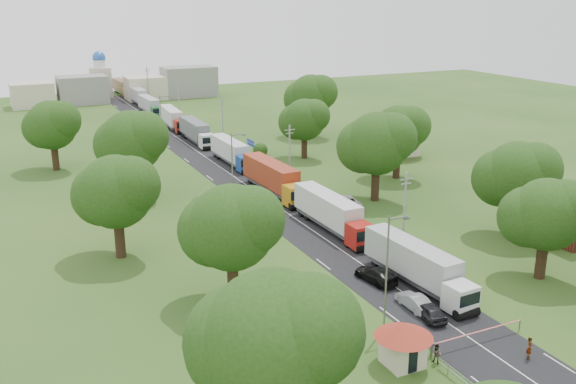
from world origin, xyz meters
TOP-DOWN VIEW (x-y plane):
  - ground at (0.00, 0.00)m, footprint 260.00×260.00m
  - road at (0.00, 20.00)m, footprint 8.00×200.00m
  - boom_barrier at (-1.36, -25.00)m, footprint 9.22×0.35m
  - guard_booth at (-7.20, -25.00)m, footprint 4.40×4.40m
  - info_sign at (5.20, 35.00)m, footprint 0.12×3.10m
  - pole_1 at (5.50, -7.00)m, footprint 1.60×0.24m
  - pole_2 at (5.50, 21.00)m, footprint 1.60×0.24m
  - pole_3 at (5.50, 49.00)m, footprint 1.60×0.24m
  - pole_4 at (5.50, 77.00)m, footprint 1.60×0.24m
  - pole_5 at (5.50, 105.00)m, footprint 1.60×0.24m
  - lamp_0 at (-5.35, -20.00)m, footprint 2.03×0.22m
  - lamp_1 at (-5.35, 15.00)m, footprint 2.03×0.22m
  - lamp_2 at (-5.35, 50.00)m, footprint 2.03×0.22m
  - tree_2 at (13.99, -17.86)m, footprint 8.00×8.00m
  - tree_3 at (19.99, -7.84)m, footprint 8.80×8.80m
  - tree_4 at (12.99, 10.17)m, footprint 9.60×9.60m
  - tree_5 at (21.99, 18.16)m, footprint 8.80×8.80m
  - tree_6 at (14.99, 35.14)m, footprint 8.00×8.00m
  - tree_7 at (23.99, 50.17)m, footprint 9.60×9.60m
  - tree_9 at (-20.01, -29.83)m, footprint 9.60×9.60m
  - tree_10 at (-15.01, -9.84)m, footprint 8.80×8.80m
  - tree_11 at (-22.01, 5.16)m, footprint 8.80×8.80m
  - tree_12 at (-16.01, 25.17)m, footprint 9.60×9.60m
  - tree_13 at (-24.01, 45.16)m, footprint 8.80×8.80m
  - house_cream at (30.00, 30.00)m, footprint 10.08×10.08m
  - distant_town at (0.68, 110.00)m, footprint 52.00×8.00m
  - church at (-4.00, 118.00)m, footprint 5.00×5.00m
  - truck_0 at (1.99, -14.28)m, footprint 3.17×14.57m
  - truck_1 at (2.02, 2.43)m, footprint 2.74×14.91m
  - truck_2 at (1.89, 18.56)m, footprint 3.24×15.70m
  - truck_3 at (2.40, 36.48)m, footprint 2.55×14.00m
  - truck_4 at (2.07, 54.37)m, footprint 2.60×14.42m
  - truck_5 at (1.85, 69.58)m, footprint 3.08×14.40m
  - truck_6 at (1.69, 87.99)m, footprint 2.69×13.57m
  - truck_7 at (2.36, 103.15)m, footprint 2.67×14.43m
  - truck_8 at (2.20, 121.35)m, footprint 2.95×14.20m
  - car_lane_front at (-1.00, -20.00)m, footprint 2.07×4.26m
  - car_lane_mid at (-1.00, -18.00)m, footprint 1.51×4.14m
  - car_lane_rear at (-1.00, -11.83)m, footprint 2.68×5.19m
  - car_verge_near at (8.00, 9.26)m, footprint 3.06×5.73m
  - car_verge_far at (7.70, 28.35)m, footprint 1.82×4.12m
  - pedestrian_near at (2.00, -28.50)m, footprint 0.76×0.74m
  - pedestrian_booth at (-4.80, -26.00)m, footprint 0.85×0.94m

SIDE VIEW (x-z plane):
  - ground at x=0.00m, z-range 0.00..0.00m
  - road at x=0.00m, z-range -0.02..0.02m
  - car_lane_mid at x=-1.00m, z-range 0.00..1.36m
  - car_verge_far at x=7.70m, z-range 0.00..1.38m
  - car_lane_front at x=-1.00m, z-range 0.00..1.40m
  - car_lane_rear at x=-1.00m, z-range 0.00..1.44m
  - car_verge_near at x=8.00m, z-range 0.00..1.53m
  - pedestrian_booth at x=-4.80m, z-range 0.00..1.56m
  - pedestrian_near at x=2.00m, z-range 0.00..1.76m
  - boom_barrier at x=-1.36m, z-range 0.30..1.48m
  - truck_6 at x=1.69m, z-range 0.11..3.87m
  - truck_3 at x=2.40m, z-range 0.12..4.00m
  - truck_8 at x=2.20m, z-range 0.12..4.04m
  - truck_5 at x=1.85m, z-range 0.12..4.10m
  - truck_4 at x=2.07m, z-range 0.12..4.12m
  - truck_7 at x=2.36m, z-range 0.12..4.12m
  - truck_0 at x=1.99m, z-range 0.12..4.15m
  - guard_booth at x=-7.20m, z-range 0.44..3.89m
  - truck_1 at x=2.02m, z-range 0.13..4.26m
  - truck_2 at x=1.89m, z-range 0.13..4.47m
  - info_sign at x=5.20m, z-range 0.95..5.05m
  - distant_town at x=0.68m, z-range -0.51..7.49m
  - house_cream at x=30.00m, z-range 0.74..6.54m
  - pole_1 at x=5.50m, z-range 0.18..9.18m
  - pole_2 at x=5.50m, z-range 0.18..9.18m
  - pole_3 at x=5.50m, z-range 0.18..9.18m
  - pole_4 at x=5.50m, z-range 0.18..9.18m
  - pole_5 at x=5.50m, z-range 0.18..9.18m
  - church at x=-4.00m, z-range -0.76..11.54m
  - lamp_0 at x=-5.35m, z-range 0.55..10.55m
  - lamp_1 at x=-5.35m, z-range 0.55..10.55m
  - lamp_2 at x=-5.35m, z-range 0.55..10.55m
  - tree_2 at x=13.99m, z-range 1.55..11.65m
  - tree_6 at x=14.99m, z-range 1.55..11.65m
  - tree_3 at x=19.99m, z-range 1.69..12.76m
  - tree_5 at x=21.99m, z-range 1.69..12.76m
  - tree_10 at x=-15.01m, z-range 1.69..12.76m
  - tree_11 at x=-22.01m, z-range 1.69..12.76m
  - tree_13 at x=-24.01m, z-range 1.69..12.76m
  - tree_4 at x=12.99m, z-range 1.83..13.88m
  - tree_7 at x=23.99m, z-range 1.83..13.88m
  - tree_9 at x=-20.01m, z-range 1.83..13.88m
  - tree_12 at x=-16.01m, z-range 1.83..13.88m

